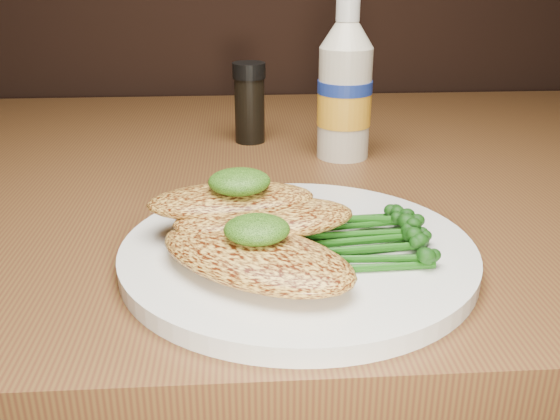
{
  "coord_description": "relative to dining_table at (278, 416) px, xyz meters",
  "views": [
    {
      "loc": [
        -0.04,
        0.35,
        0.98
      ],
      "look_at": [
        -0.01,
        0.82,
        0.79
      ],
      "focal_mm": 39.6,
      "sensor_mm": 36.0,
      "label": 1
    }
  ],
  "objects": [
    {
      "name": "pepper_grinder",
      "position": [
        -0.03,
        0.11,
        0.43
      ],
      "size": [
        0.05,
        0.05,
        0.1
      ],
      "primitive_type": null,
      "rotation": [
        0.0,
        0.0,
        0.32
      ],
      "color": "black",
      "rests_on": "dining_table"
    },
    {
      "name": "dining_table",
      "position": [
        0.0,
        0.0,
        0.0
      ],
      "size": [
        1.2,
        0.8,
        0.75
      ],
      "primitive_type": null,
      "color": "#502918",
      "rests_on": "floor"
    },
    {
      "name": "pesto_front",
      "position": [
        -0.03,
        -0.29,
        0.42
      ],
      "size": [
        0.05,
        0.04,
        0.02
      ],
      "primitive_type": "ellipsoid",
      "rotation": [
        0.0,
        0.0,
        -0.0
      ],
      "color": "black",
      "rests_on": "chicken_front"
    },
    {
      "name": "chicken_front",
      "position": [
        -0.03,
        -0.29,
        0.4
      ],
      "size": [
        0.18,
        0.17,
        0.03
      ],
      "primitive_type": "ellipsoid",
      "rotation": [
        0.0,
        0.0,
        -0.66
      ],
      "color": "#E9B24A",
      "rests_on": "plate"
    },
    {
      "name": "mayo_bottle",
      "position": [
        0.08,
        0.03,
        0.47
      ],
      "size": [
        0.09,
        0.09,
        0.18
      ],
      "primitive_type": null,
      "rotation": [
        0.0,
        0.0,
        0.39
      ],
      "color": "beige",
      "rests_on": "dining_table"
    },
    {
      "name": "chicken_back",
      "position": [
        -0.05,
        -0.22,
        0.42
      ],
      "size": [
        0.15,
        0.09,
        0.02
      ],
      "primitive_type": "ellipsoid",
      "rotation": [
        0.0,
        0.0,
        0.11
      ],
      "color": "#E9B24A",
      "rests_on": "plate"
    },
    {
      "name": "broccolini_bundle",
      "position": [
        0.05,
        -0.25,
        0.4
      ],
      "size": [
        0.16,
        0.14,
        0.02
      ],
      "primitive_type": null,
      "rotation": [
        0.0,
        0.0,
        0.32
      ],
      "color": "#195111",
      "rests_on": "plate"
    },
    {
      "name": "pesto_back",
      "position": [
        -0.05,
        -0.22,
        0.44
      ],
      "size": [
        0.05,
        0.05,
        0.02
      ],
      "primitive_type": "ellipsoid",
      "rotation": [
        0.0,
        0.0,
        0.05
      ],
      "color": "black",
      "rests_on": "chicken_back"
    },
    {
      "name": "chicken_mid",
      "position": [
        -0.03,
        -0.24,
        0.41
      ],
      "size": [
        0.16,
        0.09,
        0.02
      ],
      "primitive_type": "ellipsoid",
      "rotation": [
        0.0,
        0.0,
        0.14
      ],
      "color": "#E9B24A",
      "rests_on": "plate"
    },
    {
      "name": "plate",
      "position": [
        0.0,
        -0.25,
        0.38
      ],
      "size": [
        0.29,
        0.29,
        0.01
      ],
      "primitive_type": "cylinder",
      "color": "white",
      "rests_on": "dining_table"
    }
  ]
}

